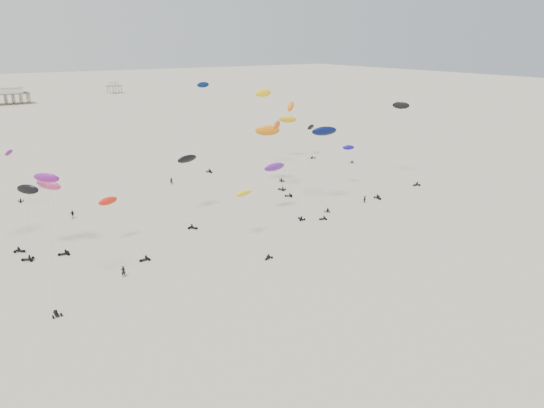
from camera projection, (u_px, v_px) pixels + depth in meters
ground_plane at (103, 144)px, 190.74m from camera, size 900.00×900.00×0.00m
pavilion_main at (9, 97)px, 304.27m from camera, size 21.00×13.00×9.80m
pavilion_small at (114, 88)px, 364.87m from camera, size 9.00×7.00×8.00m
rig_0 at (206, 118)px, 151.57m from camera, size 5.74×10.30×24.81m
rig_1 at (49, 215)px, 73.77m from camera, size 4.84×9.42×18.98m
rig_2 at (250, 210)px, 96.23m from camera, size 3.87×12.00×12.95m
rig_5 at (319, 134)px, 167.59m from camera, size 8.22×17.53×17.56m
rig_6 at (188, 171)px, 111.12m from camera, size 7.37×12.29×14.68m
rig_8 at (279, 137)px, 127.54m from camera, size 4.61×9.04×17.77m
rig_9 at (405, 124)px, 138.81m from camera, size 4.45×11.79×21.09m
rig_10 at (28, 210)px, 91.20m from camera, size 5.04×6.21×12.73m
rig_12 at (119, 218)px, 94.72m from camera, size 5.39×12.91×13.28m
rig_13 at (324, 137)px, 115.34m from camera, size 9.74×10.43×19.38m
rig_14 at (290, 123)px, 164.76m from camera, size 10.80×7.64×14.62m
rig_15 at (269, 136)px, 134.01m from camera, size 6.67×10.06×15.91m
rig_16 at (278, 174)px, 113.15m from camera, size 5.30×9.60×12.30m
rig_17 at (51, 194)px, 92.47m from camera, size 5.08×7.17×13.61m
rig_18 at (12, 167)px, 125.17m from camera, size 3.22×9.70×11.96m
rig_19 at (295, 119)px, 113.02m from camera, size 8.96×10.24×24.21m
rig_20 at (365, 175)px, 129.34m from camera, size 3.53×14.90×15.39m
rig_21 at (265, 104)px, 146.59m from camera, size 6.54×15.75×24.79m
spectator_0 at (124, 277)px, 85.10m from camera, size 0.94×0.77×2.23m
spectator_1 at (365, 203)px, 123.33m from camera, size 1.03×0.68×1.98m
spectator_2 at (73, 218)px, 112.57m from camera, size 1.47×1.15×2.21m
spectator_3 at (172, 184)px, 138.73m from camera, size 0.98×0.89×2.24m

